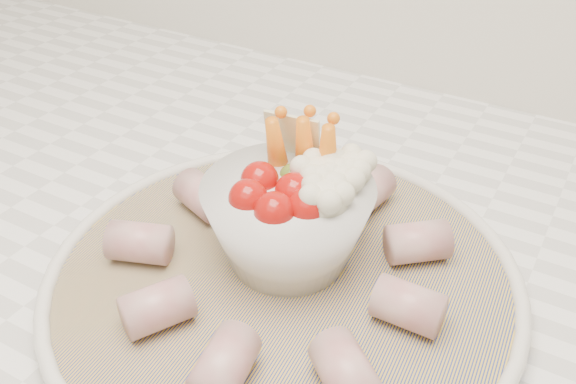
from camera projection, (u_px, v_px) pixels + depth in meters
The scene contains 3 objects.
serving_platter at pixel (283, 278), 0.52m from camera, with size 0.40×0.40×0.02m.
veggie_bowl at pixel (292, 214), 0.50m from camera, with size 0.14×0.14×0.12m.
cured_meat_rolls at pixel (283, 258), 0.50m from camera, with size 0.27×0.28×0.03m.
Camera 1 is at (0.08, 1.02, 1.28)m, focal length 40.00 mm.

